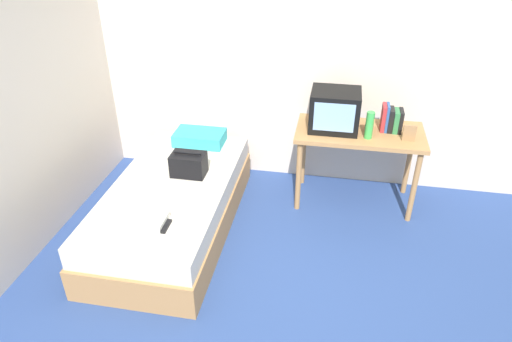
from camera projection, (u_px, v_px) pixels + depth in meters
ground_plane at (260, 308)px, 3.37m from camera, size 8.00×8.00×0.00m
wall_back at (297, 55)px, 4.39m from camera, size 5.20×0.10×2.60m
bed at (173, 206)px, 4.08m from camera, size 1.00×2.00×0.47m
desk at (359, 140)px, 4.24m from camera, size 1.16×0.60×0.76m
tv at (335, 110)px, 4.14m from camera, size 0.44×0.39×0.36m
water_bottle at (369, 125)px, 4.00m from camera, size 0.07×0.07×0.25m
book_row at (392, 119)px, 4.14m from camera, size 0.19×0.17×0.25m
picture_frame at (409, 133)px, 3.98m from camera, size 0.11×0.02×0.15m
pillow at (200, 138)px, 4.58m from camera, size 0.49×0.31×0.12m
handbag at (189, 164)px, 4.04m from camera, size 0.30×0.20×0.22m
magazine at (151, 200)px, 3.73m from camera, size 0.21×0.29×0.01m
remote_dark at (166, 226)px, 3.43m from camera, size 0.04×0.16×0.02m
folded_towel at (147, 220)px, 3.46m from camera, size 0.28×0.22×0.05m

